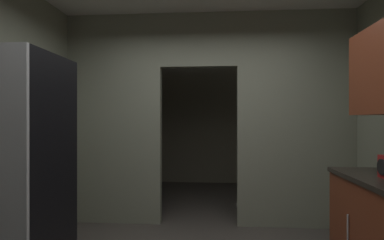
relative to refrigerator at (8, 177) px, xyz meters
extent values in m
cube|color=gray|center=(0.22, 1.85, 0.45)|extent=(1.26, 0.12, 2.77)
cube|color=gray|center=(2.59, 1.85, 0.45)|extent=(1.48, 0.12, 2.77)
cube|color=gray|center=(1.35, 1.85, 1.48)|extent=(1.00, 0.12, 0.70)
cube|color=gray|center=(1.46, 4.62, 0.45)|extent=(3.74, 0.10, 2.77)
cube|color=gray|center=(-0.36, 3.24, 0.45)|extent=(0.10, 2.77, 2.77)
cube|color=gray|center=(3.28, 3.24, 0.45)|extent=(0.10, 2.77, 2.77)
cube|color=black|center=(0.00, 0.02, 0.00)|extent=(0.75, 0.70, 1.87)
cylinder|color=#B7BABC|center=(2.66, 0.41, -0.45)|extent=(0.01, 0.01, 0.22)
cylinder|color=black|center=(2.86, 0.27, 0.07)|extent=(0.01, 0.12, 0.12)
camera|label=1|loc=(1.58, -2.27, 0.44)|focal=29.38mm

